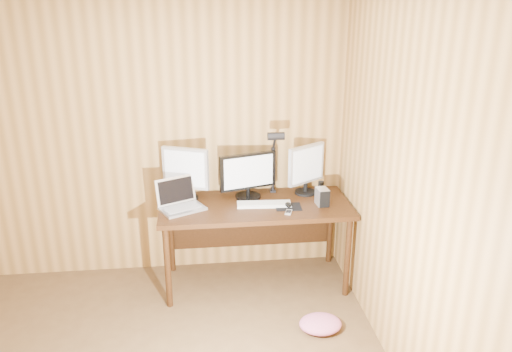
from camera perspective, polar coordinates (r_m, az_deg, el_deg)
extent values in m
plane|color=#AE7D3F|center=(4.41, -12.77, 4.19)|extent=(4.00, 0.00, 4.00)
plane|color=#AE7D3F|center=(2.80, 20.89, -5.74)|extent=(0.00, 4.00, 4.00)
cube|color=#321A0A|center=(4.22, -0.08, -3.48)|extent=(1.60, 0.70, 0.04)
cube|color=#321A0A|center=(4.62, -0.52, -5.07)|extent=(1.48, 0.02, 0.51)
cylinder|color=#321A0A|center=(4.12, -10.07, -10.27)|extent=(0.05, 0.05, 0.71)
cylinder|color=#321A0A|center=(4.63, -9.68, -6.71)|extent=(0.05, 0.05, 0.71)
cylinder|color=#321A0A|center=(4.27, 10.42, -9.15)|extent=(0.05, 0.05, 0.71)
cylinder|color=#321A0A|center=(4.76, 8.46, -5.84)|extent=(0.05, 0.05, 0.71)
cylinder|color=black|center=(4.35, -0.92, -2.33)|extent=(0.22, 0.22, 0.02)
cylinder|color=black|center=(4.33, -0.92, -1.82)|extent=(0.03, 0.03, 0.06)
cube|color=black|center=(4.27, -0.93, 0.55)|extent=(0.50, 0.18, 0.31)
cube|color=white|center=(4.25, -0.84, 0.47)|extent=(0.43, 0.13, 0.27)
cylinder|color=black|center=(4.35, -7.89, -2.51)|extent=(0.19, 0.19, 0.02)
cylinder|color=black|center=(4.33, -7.92, -1.86)|extent=(0.04, 0.04, 0.09)
cube|color=silver|center=(4.26, -8.06, 0.91)|extent=(0.39, 0.19, 0.36)
cube|color=white|center=(4.24, -8.18, 0.82)|extent=(0.33, 0.14, 0.31)
cylinder|color=black|center=(4.46, 5.65, -1.85)|extent=(0.19, 0.19, 0.02)
cylinder|color=black|center=(4.44, 5.67, -1.24)|extent=(0.04, 0.04, 0.08)
cube|color=silver|center=(4.37, 5.76, 1.36)|extent=(0.35, 0.24, 0.34)
cube|color=white|center=(4.36, 5.96, 1.29)|extent=(0.29, 0.19, 0.29)
cube|color=silver|center=(4.15, -8.40, -3.71)|extent=(0.41, 0.37, 0.02)
cube|color=silver|center=(4.20, -9.18, -1.61)|extent=(0.33, 0.20, 0.23)
cube|color=black|center=(4.20, -9.18, -1.61)|extent=(0.29, 0.17, 0.19)
cube|color=#B2B2B7|center=(4.14, -8.41, -3.58)|extent=(0.33, 0.26, 0.00)
cube|color=white|center=(4.19, 0.93, -3.25)|extent=(0.46, 0.16, 0.02)
cube|color=white|center=(4.18, 0.93, -3.10)|extent=(0.43, 0.13, 0.00)
cube|color=black|center=(4.16, 3.71, -3.53)|extent=(0.22, 0.18, 0.00)
ellipsoid|color=black|center=(4.16, 3.71, -3.28)|extent=(0.08, 0.11, 0.03)
cube|color=silver|center=(4.21, 7.57, -2.37)|extent=(0.10, 0.14, 0.14)
cube|color=black|center=(4.15, 7.87, -2.70)|extent=(0.09, 0.01, 0.14)
cube|color=silver|center=(4.05, 3.74, -4.14)|extent=(0.08, 0.11, 0.01)
cube|color=black|center=(4.05, 3.74, -4.05)|extent=(0.05, 0.07, 0.00)
cylinder|color=black|center=(4.43, 7.42, -1.36)|extent=(0.05, 0.05, 0.12)
cube|color=black|center=(4.49, 1.92, -1.91)|extent=(0.05, 0.06, 0.06)
cylinder|color=black|center=(4.41, 1.95, 0.63)|extent=(0.03, 0.03, 0.40)
sphere|color=black|center=(4.35, 1.98, 3.12)|extent=(0.04, 0.04, 0.04)
cylinder|color=black|center=(4.27, 2.12, 3.86)|extent=(0.02, 0.14, 0.17)
cylinder|color=black|center=(4.18, 2.29, 4.57)|extent=(0.14, 0.07, 0.07)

